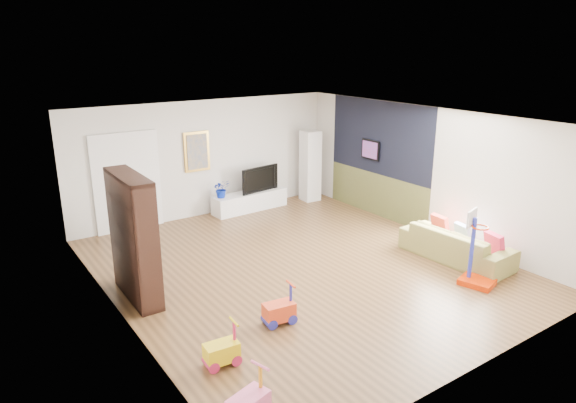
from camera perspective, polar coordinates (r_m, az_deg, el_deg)
floor at (r=9.50m, az=1.38°, el=-7.23°), size 6.50×7.50×0.00m
ceiling at (r=8.74m, az=1.51°, el=9.11°), size 6.50×7.50×0.00m
wall_back at (r=12.16m, az=-9.06°, el=4.75°), size 6.50×0.00×2.70m
wall_front at (r=6.58m, az=21.24°, el=-7.16°), size 6.50×0.00×2.70m
wall_left at (r=7.67m, az=-18.61°, el=-3.40°), size 0.00×7.50×2.70m
wall_right at (r=11.20m, az=15.03°, el=3.29°), size 0.00×7.50×2.70m
navy_accent at (r=12.01m, az=10.09°, el=6.97°), size 0.01×3.20×1.70m
olive_wainscot at (r=12.32m, az=9.77°, el=0.78°), size 0.01×3.20×1.00m
doorway at (r=11.53m, az=-17.41°, el=1.94°), size 1.45×0.06×2.10m
painting_back at (r=11.98m, az=-10.10°, el=5.49°), size 0.62×0.06×0.92m
artwork_right at (r=12.16m, az=9.14°, el=5.71°), size 0.04×0.56×0.46m
media_console at (r=12.60m, az=-4.26°, el=0.05°), size 1.94×0.56×0.45m
tall_cabinet at (r=13.22m, az=2.48°, el=3.97°), size 0.45×0.45×1.81m
bookshelf at (r=8.39m, az=-16.78°, el=-3.87°), size 0.38×1.40×2.04m
sofa at (r=10.18m, az=18.18°, el=-4.55°), size 0.92×2.14×0.61m
basketball_hoop at (r=9.15m, az=20.64°, el=-4.95°), size 0.58×0.65×1.31m
ride_on_yellow at (r=6.77m, az=-7.43°, el=-15.53°), size 0.45×0.30×0.58m
ride_on_orange at (r=7.58m, az=-1.02°, el=-11.41°), size 0.48×0.33×0.60m
ride_on_pink at (r=5.89m, az=-4.44°, el=-20.90°), size 0.52×0.40×0.61m
child at (r=10.82m, az=-15.47°, el=-2.15°), size 0.39×0.31×0.92m
tv at (r=12.58m, az=-3.42°, el=2.58°), size 1.09×0.30×0.62m
vase_plant at (r=12.13m, az=-7.42°, el=1.42°), size 0.42×0.37×0.43m
pillow_left at (r=9.95m, az=21.95°, el=-4.36°), size 0.19×0.42×0.40m
pillow_center at (r=10.28m, az=18.87°, el=-3.33°), size 0.16×0.37×0.36m
pillow_right at (r=10.62m, az=16.53°, el=-2.47°), size 0.15×0.40×0.39m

